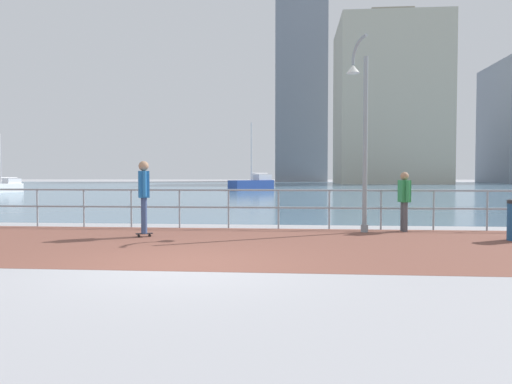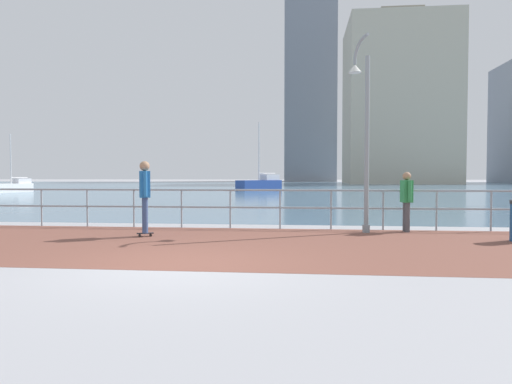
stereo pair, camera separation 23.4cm
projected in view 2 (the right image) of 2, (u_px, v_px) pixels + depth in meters
The scene contains 11 objects.
ground at pixel (283, 190), 47.40m from camera, with size 220.00×220.00×0.00m, color #9E9EA3.
brick_paving at pixel (209, 243), 9.99m from camera, with size 28.00×5.79×0.01m, color brown.
harbor_water at pixel (287, 187), 57.60m from camera, with size 180.00×88.00×0.00m, color slate.
waterfront_railing at pixel (230, 201), 12.84m from camera, with size 25.25×0.06×1.10m.
lamppost at pixel (363, 123), 11.94m from camera, with size 0.54×0.75×5.15m.
skateboarder at pixel (145, 191), 11.07m from camera, with size 0.41×0.54×1.83m.
bystander at pixel (407, 197), 12.00m from camera, with size 0.28×0.56×1.58m.
sailboat_white at pixel (13, 187), 39.72m from camera, with size 2.26×3.74×5.03m.
sailboat_red at pixel (260, 184), 44.27m from camera, with size 4.30×4.37×6.57m.
tower_glass at pixel (310, 90), 110.84m from camera, with size 11.80×17.19×45.75m.
tower_brick at pixel (398, 103), 80.72m from camera, with size 17.95×16.56×30.02m.
Camera 2 is at (2.03, -7.42, 1.49)m, focal length 32.13 mm.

